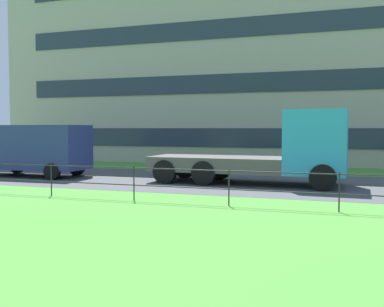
{
  "coord_description": "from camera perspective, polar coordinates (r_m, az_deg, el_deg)",
  "views": [
    {
      "loc": [
        2.89,
        -0.05,
        2.09
      ],
      "look_at": [
        0.55,
        6.89,
        1.68
      ],
      "focal_mm": 41.92,
      "sensor_mm": 36.0,
      "label": 1
    }
  ],
  "objects": [
    {
      "name": "apartment_building_background",
      "position": [
        34.24,
        5.68,
        13.13
      ],
      "size": [
        28.41,
        15.58,
        16.01
      ],
      "color": "#ADA393",
      "rests_on": "ground"
    },
    {
      "name": "street_strip",
      "position": [
        17.44,
        8.95,
        -3.72
      ],
      "size": [
        80.0,
        7.44,
        0.01
      ],
      "primitive_type": "cube",
      "color": "#4C4C51",
      "rests_on": "ground"
    },
    {
      "name": "panel_van_center",
      "position": [
        20.81,
        -19.75,
        0.74
      ],
      "size": [
        5.04,
        2.18,
        2.24
      ],
      "color": "navy",
      "rests_on": "ground"
    },
    {
      "name": "flatbed_truck_far_right",
      "position": [
        16.86,
        10.54,
        0.17
      ],
      "size": [
        7.37,
        2.62,
        2.75
      ],
      "color": "#2D99D1",
      "rests_on": "ground"
    },
    {
      "name": "park_fence",
      "position": [
        12.16,
        4.72,
        -3.58
      ],
      "size": [
        28.4,
        0.04,
        1.0
      ],
      "color": "#232328",
      "rests_on": "ground"
    }
  ]
}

